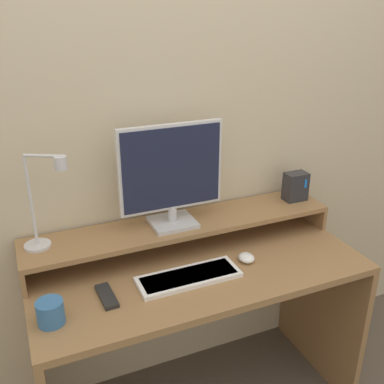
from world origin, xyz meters
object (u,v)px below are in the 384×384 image
object	(u,v)px
mouse	(246,258)
remote_control	(107,296)
router_dock	(295,186)
mug	(50,312)
keyboard	(189,277)
desk_lamp	(44,206)
monitor	(172,174)

from	to	relation	value
mouse	remote_control	distance (m)	0.60
router_dock	remote_control	distance (m)	1.03
mouse	mug	bearing A→B (deg)	-174.18
keyboard	mouse	distance (m)	0.27
desk_lamp	keyboard	distance (m)	0.61
router_dock	keyboard	distance (m)	0.73
desk_lamp	mug	bearing A→B (deg)	-98.45
keyboard	remote_control	distance (m)	0.32
mouse	mug	size ratio (longest dim) A/B	0.83
desk_lamp	remote_control	size ratio (longest dim) A/B	2.46
remote_control	monitor	bearing A→B (deg)	34.23
desk_lamp	keyboard	bearing A→B (deg)	-27.51
monitor	mug	distance (m)	0.70
monitor	router_dock	world-z (taller)	monitor
monitor	remote_control	size ratio (longest dim) A/B	2.86
desk_lamp	remote_control	distance (m)	0.41
mug	router_dock	bearing A→B (deg)	14.71
keyboard	mouse	bearing A→B (deg)	5.29
desk_lamp	monitor	bearing A→B (deg)	-0.46
desk_lamp	mug	xyz separation A→B (m)	(-0.05, -0.31, -0.25)
mouse	remote_control	size ratio (longest dim) A/B	0.49
keyboard	mug	distance (m)	0.53
monitor	mouse	size ratio (longest dim) A/B	5.84
monitor	mug	bearing A→B (deg)	-151.40
router_dock	remote_control	xyz separation A→B (m)	(-0.98, -0.25, -0.18)
monitor	keyboard	world-z (taller)	monitor
mug	monitor	bearing A→B (deg)	28.60
monitor	remote_control	world-z (taller)	monitor
router_dock	keyboard	size ratio (longest dim) A/B	0.34
desk_lamp	mouse	world-z (taller)	desk_lamp
mouse	desk_lamp	bearing A→B (deg)	163.35
monitor	remote_control	distance (m)	0.54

